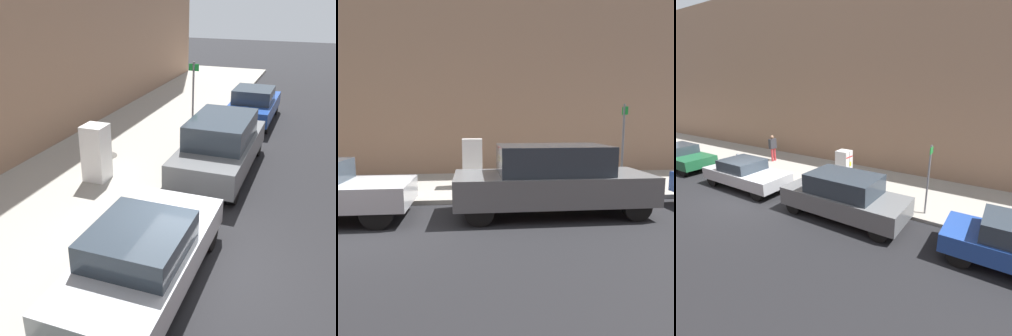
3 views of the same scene
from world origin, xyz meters
TOP-DOWN VIEW (x-y plane):
  - ground_plane at (0.00, 0.00)m, footprint 80.00×80.00m
  - sidewalk_slab at (-4.20, 0.00)m, footprint 4.72×44.00m
  - discarded_refrigerator at (-3.75, 2.79)m, footprint 0.64×0.66m
  - manhole_cover at (-4.38, 4.45)m, footprint 0.70×0.70m
  - street_sign_post at (-2.37, 7.35)m, footprint 0.36×0.07m
  - parked_sedan_silver at (-0.69, -0.96)m, footprint 1.82×4.47m
  - parked_suv_gray at (-0.69, 4.74)m, footprint 1.88×4.81m
  - parked_hatchback_blue at (-0.69, 10.36)m, footprint 1.71×4.04m

SIDE VIEW (x-z plane):
  - ground_plane at x=0.00m, z-range 0.00..0.00m
  - sidewalk_slab at x=-4.20m, z-range 0.00..0.13m
  - manhole_cover at x=-4.38m, z-range 0.13..0.15m
  - parked_hatchback_blue at x=-0.69m, z-range 0.01..1.45m
  - parked_sedan_silver at x=-0.69m, z-range 0.03..1.43m
  - parked_suv_gray at x=-0.69m, z-range 0.02..1.75m
  - discarded_refrigerator at x=-3.75m, z-range 0.13..1.72m
  - street_sign_post at x=-2.37m, z-range 0.29..2.97m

